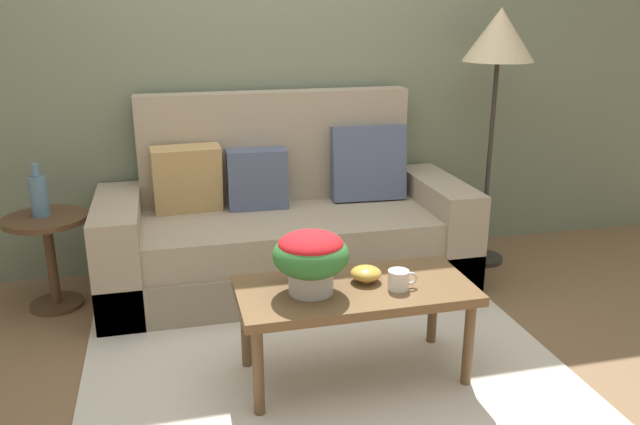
{
  "coord_description": "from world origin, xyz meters",
  "views": [
    {
      "loc": [
        -0.66,
        -2.72,
        1.64
      ],
      "look_at": [
        0.08,
        0.29,
        0.63
      ],
      "focal_mm": 35.77,
      "sensor_mm": 36.0,
      "label": 1
    }
  ],
  "objects_px": {
    "couch": "(286,229)",
    "table_vase": "(39,195)",
    "coffee_table": "(355,297)",
    "floor_lamp": "(499,46)",
    "snack_bowl": "(366,274)",
    "coffee_mug": "(399,280)",
    "side_table": "(49,245)",
    "potted_plant": "(311,256)"
  },
  "relations": [
    {
      "from": "coffee_mug",
      "to": "couch",
      "type": "bearing_deg",
      "value": 102.92
    },
    {
      "from": "snack_bowl",
      "to": "coffee_table",
      "type": "bearing_deg",
      "value": -146.54
    },
    {
      "from": "floor_lamp",
      "to": "couch",
      "type": "bearing_deg",
      "value": -179.45
    },
    {
      "from": "coffee_table",
      "to": "snack_bowl",
      "type": "xyz_separation_m",
      "value": [
        0.06,
        0.04,
        0.09
      ]
    },
    {
      "from": "potted_plant",
      "to": "coffee_mug",
      "type": "bearing_deg",
      "value": -9.24
    },
    {
      "from": "potted_plant",
      "to": "side_table",
      "type": "bearing_deg",
      "value": 138.11
    },
    {
      "from": "coffee_table",
      "to": "floor_lamp",
      "type": "xyz_separation_m",
      "value": [
        1.25,
        1.15,
        1.01
      ]
    },
    {
      "from": "floor_lamp",
      "to": "table_vase",
      "type": "relative_size",
      "value": 5.53
    },
    {
      "from": "coffee_mug",
      "to": "table_vase",
      "type": "relative_size",
      "value": 0.46
    },
    {
      "from": "couch",
      "to": "coffee_mug",
      "type": "xyz_separation_m",
      "value": [
        0.28,
        -1.2,
        0.16
      ]
    },
    {
      "from": "floor_lamp",
      "to": "coffee_mug",
      "type": "bearing_deg",
      "value": -131.24
    },
    {
      "from": "snack_bowl",
      "to": "couch",
      "type": "bearing_deg",
      "value": 98.3
    },
    {
      "from": "couch",
      "to": "floor_lamp",
      "type": "relative_size",
      "value": 1.34
    },
    {
      "from": "couch",
      "to": "side_table",
      "type": "bearing_deg",
      "value": -178.66
    },
    {
      "from": "couch",
      "to": "coffee_mug",
      "type": "distance_m",
      "value": 1.25
    },
    {
      "from": "couch",
      "to": "table_vase",
      "type": "distance_m",
      "value": 1.4
    },
    {
      "from": "couch",
      "to": "side_table",
      "type": "xyz_separation_m",
      "value": [
        -1.34,
        -0.03,
        0.03
      ]
    },
    {
      "from": "coffee_table",
      "to": "potted_plant",
      "type": "bearing_deg",
      "value": -177.91
    },
    {
      "from": "coffee_mug",
      "to": "table_vase",
      "type": "distance_m",
      "value": 2.03
    },
    {
      "from": "coffee_table",
      "to": "coffee_mug",
      "type": "distance_m",
      "value": 0.22
    },
    {
      "from": "floor_lamp",
      "to": "table_vase",
      "type": "bearing_deg",
      "value": -179.46
    },
    {
      "from": "potted_plant",
      "to": "coffee_mug",
      "type": "relative_size",
      "value": 2.45
    },
    {
      "from": "couch",
      "to": "table_vase",
      "type": "relative_size",
      "value": 7.4
    },
    {
      "from": "floor_lamp",
      "to": "snack_bowl",
      "type": "height_order",
      "value": "floor_lamp"
    },
    {
      "from": "floor_lamp",
      "to": "snack_bowl",
      "type": "relative_size",
      "value": 11.6
    },
    {
      "from": "floor_lamp",
      "to": "coffee_mug",
      "type": "relative_size",
      "value": 12.08
    },
    {
      "from": "couch",
      "to": "potted_plant",
      "type": "bearing_deg",
      "value": -95.33
    },
    {
      "from": "couch",
      "to": "table_vase",
      "type": "bearing_deg",
      "value": -179.47
    },
    {
      "from": "coffee_table",
      "to": "side_table",
      "type": "xyz_separation_m",
      "value": [
        -1.44,
        1.1,
        -0.03
      ]
    },
    {
      "from": "floor_lamp",
      "to": "potted_plant",
      "type": "height_order",
      "value": "floor_lamp"
    },
    {
      "from": "snack_bowl",
      "to": "table_vase",
      "type": "height_order",
      "value": "table_vase"
    },
    {
      "from": "floor_lamp",
      "to": "potted_plant",
      "type": "bearing_deg",
      "value": -141.46
    },
    {
      "from": "table_vase",
      "to": "coffee_table",
      "type": "bearing_deg",
      "value": -37.52
    },
    {
      "from": "coffee_mug",
      "to": "snack_bowl",
      "type": "xyz_separation_m",
      "value": [
        -0.12,
        0.11,
        -0.01
      ]
    },
    {
      "from": "table_vase",
      "to": "couch",
      "type": "bearing_deg",
      "value": 0.53
    },
    {
      "from": "side_table",
      "to": "floor_lamp",
      "type": "height_order",
      "value": "floor_lamp"
    },
    {
      "from": "couch",
      "to": "coffee_table",
      "type": "distance_m",
      "value": 1.14
    },
    {
      "from": "floor_lamp",
      "to": "potted_plant",
      "type": "xyz_separation_m",
      "value": [
        -1.45,
        -1.16,
        -0.78
      ]
    },
    {
      "from": "coffee_table",
      "to": "snack_bowl",
      "type": "relative_size",
      "value": 7.46
    },
    {
      "from": "coffee_mug",
      "to": "snack_bowl",
      "type": "relative_size",
      "value": 0.96
    },
    {
      "from": "coffee_table",
      "to": "floor_lamp",
      "type": "relative_size",
      "value": 0.64
    },
    {
      "from": "coffee_table",
      "to": "floor_lamp",
      "type": "bearing_deg",
      "value": 42.63
    }
  ]
}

